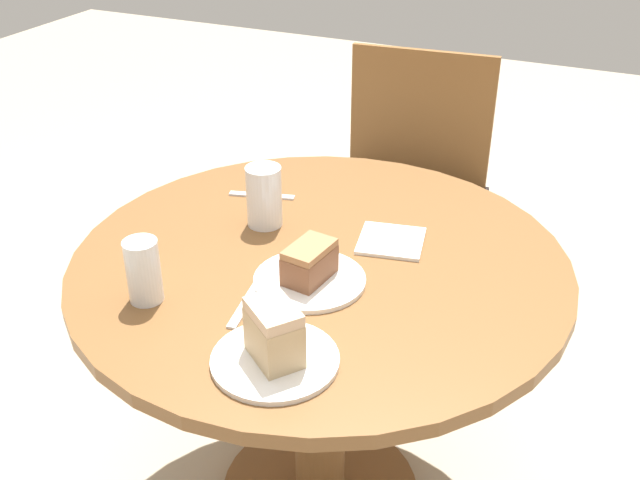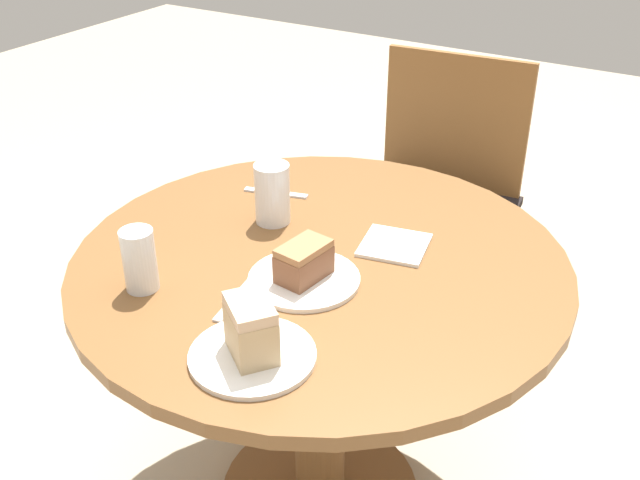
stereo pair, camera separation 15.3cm
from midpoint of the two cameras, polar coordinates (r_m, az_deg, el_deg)
name	(u,v)px [view 2 (the right image)]	position (r m, az deg, el deg)	size (l,w,h in m)	color
table	(320,323)	(1.65, 2.68, -6.45)	(1.03, 1.03, 0.71)	brown
chair	(438,193)	(2.38, 10.80, 3.47)	(0.52, 0.46, 0.88)	brown
plate_near	(304,279)	(1.47, 1.76, -3.09)	(0.22, 0.22, 0.01)	white
plate_far	(252,356)	(1.28, -1.73, -8.93)	(0.22, 0.22, 0.01)	white
cake_slice_near	(304,261)	(1.45, 1.79, -1.72)	(0.08, 0.12, 0.07)	brown
cake_slice_far	(251,329)	(1.24, -1.76, -6.90)	(0.12, 0.11, 0.10)	tan
glass_lemonade	(272,197)	(1.65, -1.01, 3.25)	(0.08, 0.08, 0.14)	silver
glass_water	(140,263)	(1.45, -10.65, -1.85)	(0.06, 0.06, 0.13)	silver
napkin_stack	(394,245)	(1.60, 8.43, -0.47)	(0.16, 0.16, 0.01)	white
fork	(238,296)	(1.42, -3.20, -4.41)	(0.05, 0.17, 0.00)	silver
spoon	(276,193)	(1.80, -0.96, 3.56)	(0.16, 0.06, 0.00)	silver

